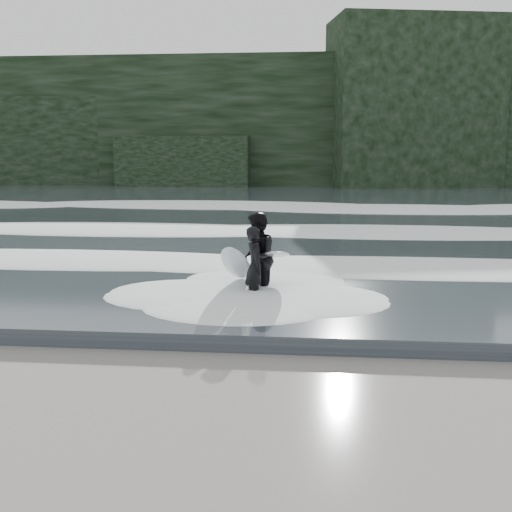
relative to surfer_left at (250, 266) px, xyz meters
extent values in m
plane|color=#817052|center=(-0.94, -6.20, -0.83)|extent=(120.00, 120.00, 0.00)
cube|color=#313A40|center=(-0.94, 22.80, -0.68)|extent=(90.00, 52.00, 0.30)
cube|color=black|center=(-0.94, 39.80, 4.17)|extent=(70.00, 9.00, 10.00)
ellipsoid|color=white|center=(-0.94, 2.80, -0.43)|extent=(60.00, 3.20, 0.20)
ellipsoid|color=white|center=(-0.94, 9.80, -0.41)|extent=(60.00, 4.00, 0.24)
ellipsoid|color=white|center=(-0.94, 18.80, -0.38)|extent=(60.00, 4.80, 0.30)
imported|color=black|center=(0.10, -0.01, -0.01)|extent=(0.53, 0.68, 1.64)
ellipsoid|color=silver|center=(-0.30, 0.04, 0.02)|extent=(0.59, 1.88, 1.07)
imported|color=black|center=(0.10, 0.34, 0.11)|extent=(0.76, 0.95, 1.88)
ellipsoid|color=silver|center=(0.52, 0.34, 0.18)|extent=(0.67, 2.01, 0.51)
camera|label=1|loc=(1.42, -12.85, 2.41)|focal=45.00mm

